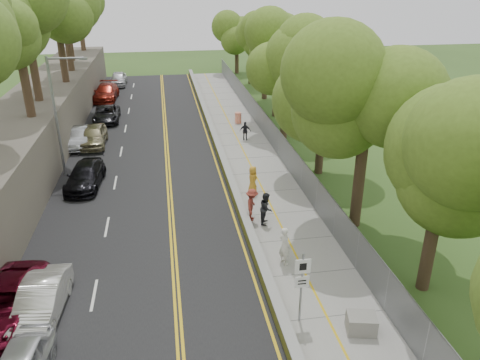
{
  "coord_description": "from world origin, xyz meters",
  "views": [
    {
      "loc": [
        -3.72,
        -17.18,
        12.65
      ],
      "look_at": [
        0.5,
        8.0,
        1.4
      ],
      "focal_mm": 35.0,
      "sensor_mm": 36.0,
      "label": 1
    }
  ],
  "objects_px": {
    "construction_barrel": "(238,118)",
    "car_1": "(41,301)",
    "car_2": "(4,302)",
    "painter_0": "(253,180)",
    "streetlight": "(59,109)",
    "person_far": "(245,131)",
    "concrete_block": "(361,323)",
    "signpost": "(302,280)"
  },
  "relations": [
    {
      "from": "construction_barrel",
      "to": "person_far",
      "type": "xyz_separation_m",
      "value": [
        -0.2,
        -4.9,
        0.29
      ]
    },
    {
      "from": "signpost",
      "to": "painter_0",
      "type": "distance_m",
      "value": 11.98
    },
    {
      "from": "signpost",
      "to": "construction_barrel",
      "type": "height_order",
      "value": "signpost"
    },
    {
      "from": "streetlight",
      "to": "signpost",
      "type": "xyz_separation_m",
      "value": [
        11.51,
        -17.02,
        -2.68
      ]
    },
    {
      "from": "streetlight",
      "to": "car_2",
      "type": "bearing_deg",
      "value": -89.93
    },
    {
      "from": "streetlight",
      "to": "concrete_block",
      "type": "distance_m",
      "value": 22.99
    },
    {
      "from": "person_far",
      "to": "car_2",
      "type": "bearing_deg",
      "value": 75.38
    },
    {
      "from": "construction_barrel",
      "to": "person_far",
      "type": "distance_m",
      "value": 4.91
    },
    {
      "from": "painter_0",
      "to": "car_2",
      "type": "bearing_deg",
      "value": 123.69
    },
    {
      "from": "streetlight",
      "to": "person_far",
      "type": "distance_m",
      "value": 14.7
    },
    {
      "from": "concrete_block",
      "to": "car_1",
      "type": "relative_size",
      "value": 0.25
    },
    {
      "from": "car_1",
      "to": "painter_0",
      "type": "distance_m",
      "value": 14.44
    },
    {
      "from": "person_far",
      "to": "signpost",
      "type": "bearing_deg",
      "value": 104.4
    },
    {
      "from": "construction_barrel",
      "to": "concrete_block",
      "type": "relative_size",
      "value": 0.91
    },
    {
      "from": "concrete_block",
      "to": "painter_0",
      "type": "bearing_deg",
      "value": 97.72
    },
    {
      "from": "streetlight",
      "to": "person_far",
      "type": "bearing_deg",
      "value": 20.91
    },
    {
      "from": "car_2",
      "to": "person_far",
      "type": "height_order",
      "value": "person_far"
    },
    {
      "from": "streetlight",
      "to": "construction_barrel",
      "type": "bearing_deg",
      "value": 36.51
    },
    {
      "from": "painter_0",
      "to": "signpost",
      "type": "bearing_deg",
      "value": 172.24
    },
    {
      "from": "streetlight",
      "to": "car_2",
      "type": "relative_size",
      "value": 1.52
    },
    {
      "from": "car_1",
      "to": "concrete_block",
      "type": "bearing_deg",
      "value": -9.76
    },
    {
      "from": "car_2",
      "to": "concrete_block",
      "type": "bearing_deg",
      "value": -7.61
    },
    {
      "from": "streetlight",
      "to": "painter_0",
      "type": "xyz_separation_m",
      "value": [
        11.91,
        -5.08,
        -3.69
      ]
    },
    {
      "from": "concrete_block",
      "to": "car_2",
      "type": "xyz_separation_m",
      "value": [
        -13.64,
        3.1,
        0.36
      ]
    },
    {
      "from": "car_1",
      "to": "car_2",
      "type": "relative_size",
      "value": 0.83
    },
    {
      "from": "car_2",
      "to": "painter_0",
      "type": "relative_size",
      "value": 2.94
    },
    {
      "from": "car_1",
      "to": "car_2",
      "type": "bearing_deg",
      "value": 179.02
    },
    {
      "from": "painter_0",
      "to": "person_far",
      "type": "distance_m",
      "value": 10.24
    },
    {
      "from": "car_1",
      "to": "painter_0",
      "type": "bearing_deg",
      "value": 47.39
    },
    {
      "from": "car_2",
      "to": "streetlight",
      "type": "bearing_deg",
      "value": 95.27
    },
    {
      "from": "signpost",
      "to": "car_2",
      "type": "height_order",
      "value": "signpost"
    },
    {
      "from": "car_2",
      "to": "car_1",
      "type": "bearing_deg",
      "value": 0.28
    },
    {
      "from": "signpost",
      "to": "person_far",
      "type": "relative_size",
      "value": 1.98
    },
    {
      "from": "construction_barrel",
      "to": "car_1",
      "type": "xyz_separation_m",
      "value": [
        -12.03,
        -24.98,
        0.21
      ]
    },
    {
      "from": "construction_barrel",
      "to": "car_2",
      "type": "bearing_deg",
      "value": -118.4
    },
    {
      "from": "concrete_block",
      "to": "car_1",
      "type": "xyz_separation_m",
      "value": [
        -12.23,
        2.98,
        0.34
      ]
    },
    {
      "from": "streetlight",
      "to": "painter_0",
      "type": "bearing_deg",
      "value": -23.11
    },
    {
      "from": "construction_barrel",
      "to": "concrete_block",
      "type": "height_order",
      "value": "construction_barrel"
    },
    {
      "from": "car_1",
      "to": "car_2",
      "type": "distance_m",
      "value": 1.41
    },
    {
      "from": "painter_0",
      "to": "person_far",
      "type": "bearing_deg",
      "value": -13.42
    },
    {
      "from": "construction_barrel",
      "to": "car_2",
      "type": "height_order",
      "value": "car_2"
    },
    {
      "from": "construction_barrel",
      "to": "car_1",
      "type": "distance_m",
      "value": 27.73
    }
  ]
}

